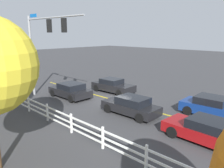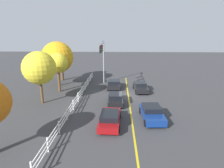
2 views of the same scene
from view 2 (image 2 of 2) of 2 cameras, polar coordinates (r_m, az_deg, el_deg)
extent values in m
plane|color=#38383A|center=(26.60, 4.84, -3.16)|extent=(120.00, 120.00, 0.00)
cube|color=gold|center=(22.84, 5.29, -6.31)|extent=(28.00, 0.16, 0.01)
cylinder|color=gray|center=(31.94, -2.50, 6.44)|extent=(0.20, 0.20, 7.00)
cylinder|color=gray|center=(27.86, -3.21, 11.77)|extent=(7.57, 0.12, 0.12)
cube|color=#0C59B2|center=(30.71, -2.75, 12.62)|extent=(1.10, 0.03, 0.28)
cube|color=black|center=(28.38, -3.10, 10.62)|extent=(0.32, 0.28, 1.00)
sphere|color=red|center=(28.35, -2.80, 11.27)|extent=(0.17, 0.17, 0.17)
sphere|color=orange|center=(28.37, -2.79, 10.63)|extent=(0.17, 0.17, 0.17)
sphere|color=#148C19|center=(28.40, -2.78, 9.98)|extent=(0.17, 0.17, 0.17)
cube|color=black|center=(26.41, -3.49, 10.28)|extent=(0.32, 0.28, 1.00)
sphere|color=red|center=(26.37, -3.17, 10.97)|extent=(0.17, 0.17, 0.17)
sphere|color=orange|center=(26.39, -3.16, 10.28)|extent=(0.17, 0.17, 0.17)
sphere|color=#148C19|center=(26.42, -3.15, 9.59)|extent=(0.17, 0.17, 0.17)
cube|color=maroon|center=(18.04, -0.62, -10.58)|extent=(4.58, 1.99, 0.57)
cube|color=black|center=(17.61, -0.69, -9.35)|extent=(2.36, 1.72, 0.48)
cylinder|color=black|center=(19.58, -2.71, -9.03)|extent=(0.65, 0.25, 0.64)
cylinder|color=black|center=(19.46, 2.29, -9.19)|extent=(0.65, 0.25, 0.64)
cylinder|color=black|center=(16.85, -4.02, -13.29)|extent=(0.65, 0.25, 0.64)
cylinder|color=black|center=(16.71, 1.88, -13.53)|extent=(0.65, 0.25, 0.64)
cube|color=black|center=(23.12, 1.05, -4.63)|extent=(4.15, 1.81, 0.58)
cube|color=black|center=(22.75, 1.06, -3.52)|extent=(2.11, 1.59, 0.51)
cylinder|color=black|center=(24.51, -0.83, -3.93)|extent=(0.65, 0.24, 0.64)
cylinder|color=black|center=(24.52, 2.89, -3.94)|extent=(0.65, 0.24, 0.64)
cylinder|color=black|center=(21.89, -1.02, -6.33)|extent=(0.65, 0.24, 0.64)
cylinder|color=black|center=(21.90, 3.16, -6.34)|extent=(0.65, 0.24, 0.64)
cube|color=black|center=(28.17, 8.53, -1.09)|extent=(4.32, 1.96, 0.63)
cube|color=black|center=(28.22, 8.51, 0.08)|extent=(1.98, 1.67, 0.45)
cylinder|color=black|center=(27.02, 10.70, -2.37)|extent=(0.65, 0.25, 0.64)
cylinder|color=black|center=(26.74, 7.27, -2.41)|extent=(0.65, 0.25, 0.64)
cylinder|color=black|center=(29.73, 9.63, -0.70)|extent=(0.65, 0.25, 0.64)
cylinder|color=black|center=(29.48, 6.51, -0.72)|extent=(0.65, 0.25, 0.64)
cube|color=navy|center=(19.40, 11.83, -8.85)|extent=(4.32, 2.09, 0.66)
cube|color=black|center=(19.37, 11.79, -7.05)|extent=(2.03, 1.79, 0.49)
cylinder|color=black|center=(18.46, 15.47, -11.18)|extent=(0.65, 0.25, 0.64)
cylinder|color=black|center=(18.05, 10.01, -11.46)|extent=(0.65, 0.25, 0.64)
cylinder|color=black|center=(20.97, 13.31, -7.75)|extent=(0.65, 0.25, 0.64)
cylinder|color=black|center=(20.62, 8.54, -7.90)|extent=(0.65, 0.25, 0.64)
cube|color=black|center=(29.42, 0.56, -0.25)|extent=(4.00, 1.96, 0.59)
cube|color=black|center=(29.09, 0.55, 0.67)|extent=(1.99, 1.75, 0.49)
cylinder|color=black|center=(30.81, -1.07, 0.08)|extent=(0.64, 0.23, 0.64)
cylinder|color=black|center=(30.78, 2.27, 0.06)|extent=(0.64, 0.23, 0.64)
cylinder|color=black|center=(28.20, -1.31, -1.35)|extent=(0.64, 0.23, 0.64)
cylinder|color=black|center=(28.17, 2.34, -1.38)|extent=(0.64, 0.23, 0.64)
cube|color=white|center=(15.01, -18.67, -16.87)|extent=(0.10, 0.10, 1.15)
cube|color=white|center=(17.14, -15.62, -12.39)|extent=(0.10, 0.10, 1.15)
cube|color=white|center=(19.37, -13.32, -8.90)|extent=(0.10, 0.10, 1.15)
cube|color=white|center=(21.69, -11.54, -6.13)|extent=(0.10, 0.10, 1.15)
cube|color=white|center=(24.07, -10.12, -3.90)|extent=(0.10, 0.10, 1.15)
cube|color=white|center=(26.49, -8.96, -2.07)|extent=(0.10, 0.10, 1.15)
cube|color=white|center=(28.94, -8.00, -0.54)|extent=(0.10, 0.10, 1.15)
cube|color=white|center=(31.41, -7.19, 0.74)|extent=(0.10, 0.10, 1.15)
cube|color=white|center=(33.91, -6.50, 1.83)|extent=(0.10, 0.10, 1.15)
cube|color=white|center=(36.42, -5.91, 2.78)|extent=(0.10, 0.10, 1.15)
cube|color=white|center=(23.95, -10.16, -3.05)|extent=(26.00, 0.06, 0.09)
cube|color=white|center=(24.06, -10.12, -3.84)|extent=(26.00, 0.06, 0.09)
cube|color=white|center=(24.17, -10.09, -4.56)|extent=(26.00, 0.06, 0.09)
cylinder|color=brown|center=(35.26, -14.72, 3.95)|extent=(0.47, 0.47, 3.56)
sphere|color=#2D6628|center=(34.83, -15.06, 8.81)|extent=(3.29, 3.29, 3.29)
cylinder|color=brown|center=(24.43, -20.32, -2.18)|extent=(0.30, 0.30, 2.90)
sphere|color=yellow|center=(23.77, -20.96, 4.54)|extent=(3.90, 3.90, 3.90)
cylinder|color=brown|center=(28.53, -15.57, 0.87)|extent=(0.36, 0.36, 3.13)
sphere|color=yellow|center=(28.02, -15.95, 6.11)|extent=(2.87, 2.87, 2.87)
cylinder|color=brown|center=(31.85, -15.60, 1.98)|extent=(0.30, 0.30, 2.75)
sphere|color=gold|center=(31.31, -16.02, 7.71)|extent=(4.89, 4.89, 4.89)
camera|label=1|loc=(17.32, -42.03, 2.05)|focal=36.46mm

